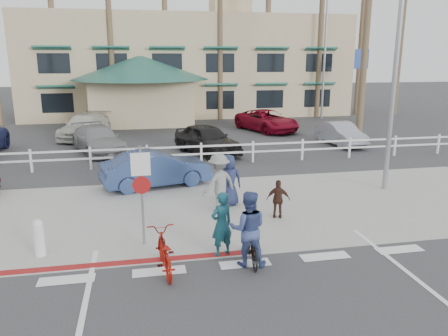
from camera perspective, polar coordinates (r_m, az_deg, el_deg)
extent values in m
plane|color=#333335|center=(9.98, 3.61, -13.95)|extent=(140.00, 140.00, 0.00)
cube|color=#333335|center=(8.35, 7.31, -20.23)|extent=(12.00, 16.00, 0.01)
cube|color=gray|center=(14.01, -1.06, -5.38)|extent=(22.00, 7.00, 0.01)
cube|color=#333335|center=(17.79, -3.32, -1.12)|extent=(40.00, 5.00, 0.01)
cube|color=#333335|center=(27.01, -6.10, 4.13)|extent=(50.00, 16.00, 0.01)
cube|color=maroon|center=(10.80, -14.05, -12.02)|extent=(7.00, 0.25, 0.02)
imported|color=maroon|center=(10.08, -7.85, -10.80)|extent=(0.76, 1.82, 0.93)
imported|color=#154653|center=(10.61, -0.31, -7.34)|extent=(0.69, 0.58, 1.61)
imported|color=black|center=(10.41, 3.57, -9.91)|extent=(0.54, 1.56, 0.92)
imported|color=navy|center=(10.11, 3.16, -7.92)|extent=(1.00, 0.85, 1.80)
imported|color=gray|center=(13.60, -0.67, -1.94)|extent=(1.37, 1.18, 1.84)
imported|color=#3B1F16|center=(13.17, 7.10, -4.08)|extent=(0.75, 0.50, 1.19)
imported|color=#1F274B|center=(14.14, 0.66, -1.62)|extent=(0.83, 0.55, 1.69)
imported|color=navy|center=(16.51, -8.82, -0.09)|extent=(4.29, 2.31, 1.34)
imported|color=gray|center=(23.09, -16.12, 3.60)|extent=(3.32, 4.96, 1.33)
imported|color=black|center=(21.84, -2.22, 3.77)|extent=(3.33, 4.69, 1.48)
imported|color=gray|center=(24.95, 15.00, 4.34)|extent=(1.57, 3.87, 1.25)
imported|color=beige|center=(27.54, -17.70, 5.21)|extent=(3.22, 5.19, 1.40)
imported|color=maroon|center=(28.90, 5.59, 6.18)|extent=(3.78, 5.42, 1.37)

